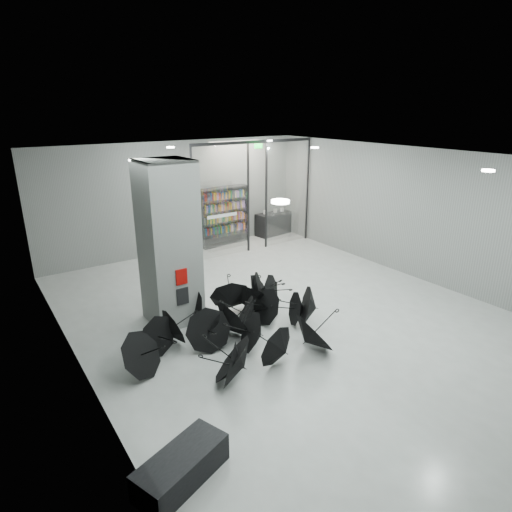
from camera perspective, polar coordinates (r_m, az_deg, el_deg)
room at (r=10.00m, az=6.32°, el=5.81°), size 14.00×14.02×4.01m
column at (r=10.60m, az=-11.42°, el=1.59°), size 1.20×1.20×4.00m
fire_cabinet at (r=10.28m, az=-9.80°, el=-2.72°), size 0.28×0.04×0.38m
info_panel at (r=10.47m, az=-9.65°, el=-5.26°), size 0.30×0.03×0.42m
exit_sign at (r=15.45m, az=0.31°, el=14.31°), size 0.30×0.06×0.15m
glass_partition at (r=15.83m, az=-0.14°, el=8.44°), size 5.06×0.08×4.00m
bench at (r=6.99m, az=-9.78°, el=-25.73°), size 1.55×1.06×0.46m
bookshelf at (r=16.78m, az=-4.29°, el=5.29°), size 2.07×0.59×2.24m
shop_counter at (r=18.21m, az=2.28°, el=4.31°), size 1.61×0.81×0.93m
umbrella_cluster at (r=10.22m, az=-1.74°, el=-8.97°), size 5.56×4.14×1.33m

